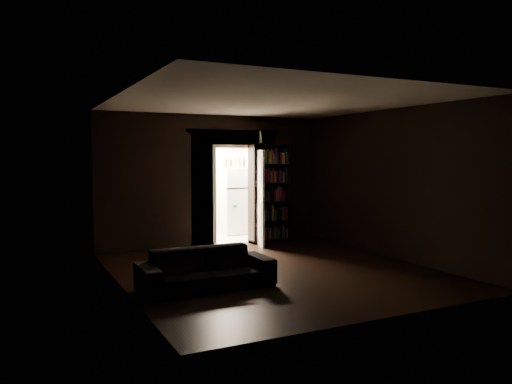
# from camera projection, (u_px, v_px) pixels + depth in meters

# --- Properties ---
(ground) EXTENTS (5.50, 5.50, 0.00)m
(ground) POSITION_uv_depth(u_px,v_px,m) (274.00, 271.00, 8.34)
(ground) COLOR black
(ground) RESTS_ON ground
(room_walls) EXTENTS (5.02, 5.61, 2.84)m
(room_walls) POSITION_uv_depth(u_px,v_px,m) (246.00, 169.00, 9.18)
(room_walls) COLOR black
(room_walls) RESTS_ON ground
(kitchen_alcove) EXTENTS (2.20, 1.80, 2.60)m
(kitchen_alcove) POSITION_uv_depth(u_px,v_px,m) (216.00, 186.00, 11.94)
(kitchen_alcove) COLOR #BBB7A3
(kitchen_alcove) RESTS_ON ground
(sofa) EXTENTS (1.96, 0.86, 0.75)m
(sofa) POSITION_uv_depth(u_px,v_px,m) (206.00, 262.00, 7.23)
(sofa) COLOR black
(sofa) RESTS_ON ground
(bookshelf) EXTENTS (0.95, 0.58, 2.20)m
(bookshelf) POSITION_uv_depth(u_px,v_px,m) (269.00, 193.00, 11.10)
(bookshelf) COLOR black
(bookshelf) RESTS_ON ground
(refrigerator) EXTENTS (0.95, 0.91, 1.65)m
(refrigerator) POSITION_uv_depth(u_px,v_px,m) (235.00, 201.00, 12.36)
(refrigerator) COLOR white
(refrigerator) RESTS_ON ground
(door) EXTENTS (0.24, 0.84, 2.05)m
(door) POSITION_uv_depth(u_px,v_px,m) (259.00, 198.00, 10.73)
(door) COLOR white
(door) RESTS_ON ground
(figurine) EXTENTS (0.10, 0.10, 0.27)m
(figurine) POSITION_uv_depth(u_px,v_px,m) (260.00, 137.00, 10.93)
(figurine) COLOR white
(figurine) RESTS_ON bookshelf
(bottles) EXTENTS (0.70, 0.32, 0.29)m
(bottles) POSITION_uv_depth(u_px,v_px,m) (235.00, 161.00, 12.16)
(bottles) COLOR black
(bottles) RESTS_ON refrigerator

